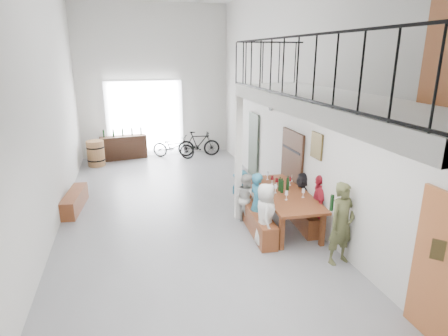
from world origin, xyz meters
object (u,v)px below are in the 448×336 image
object	(u,v)px
tasting_table	(285,196)
host_standing	(342,224)
oak_barrel	(96,153)
bicycle_near	(173,147)
side_bench	(75,201)
bench_inner	(256,219)
serving_counter	(124,147)

from	to	relation	value
tasting_table	host_standing	size ratio (longest dim) A/B	1.64
oak_barrel	host_standing	distance (m)	9.12
tasting_table	bicycle_near	bearing A→B (deg)	108.57
side_bench	oak_barrel	size ratio (longest dim) A/B	1.77
bench_inner	host_standing	size ratio (longest dim) A/B	1.37
side_bench	bicycle_near	size ratio (longest dim) A/B	0.96
serving_counter	host_standing	bearing A→B (deg)	-74.62
tasting_table	side_bench	xyz separation A→B (m)	(-4.70, 2.17, -0.49)
side_bench	serving_counter	world-z (taller)	serving_counter
side_bench	host_standing	world-z (taller)	host_standing
bench_inner	bicycle_near	bearing A→B (deg)	102.29
tasting_table	bench_inner	size ratio (longest dim) A/B	1.20
tasting_table	serving_counter	distance (m)	7.55
serving_counter	host_standing	xyz separation A→B (m)	(3.80, -8.47, 0.35)
bench_inner	oak_barrel	xyz separation A→B (m)	(-3.71, 6.07, 0.20)
bicycle_near	bench_inner	bearing A→B (deg)	-141.96
oak_barrel	serving_counter	size ratio (longest dim) A/B	0.54
tasting_table	side_bench	bearing A→B (deg)	159.16
bench_inner	side_bench	xyz separation A→B (m)	(-4.01, 2.21, -0.03)
bench_inner	oak_barrel	bearing A→B (deg)	125.06
side_bench	oak_barrel	bearing A→B (deg)	85.50
side_bench	bicycle_near	distance (m)	5.18
bench_inner	bicycle_near	distance (m)	6.48
oak_barrel	side_bench	bearing A→B (deg)	-94.50
bench_inner	side_bench	size ratio (longest dim) A/B	1.37
serving_counter	bicycle_near	distance (m)	1.82
oak_barrel	bicycle_near	distance (m)	2.75
bench_inner	bicycle_near	xyz separation A→B (m)	(-0.97, 6.41, 0.18)
side_bench	oak_barrel	world-z (taller)	oak_barrel
oak_barrel	bicycle_near	world-z (taller)	oak_barrel
oak_barrel	tasting_table	bearing A→B (deg)	-53.89
bench_inner	host_standing	bearing A→B (deg)	-54.96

